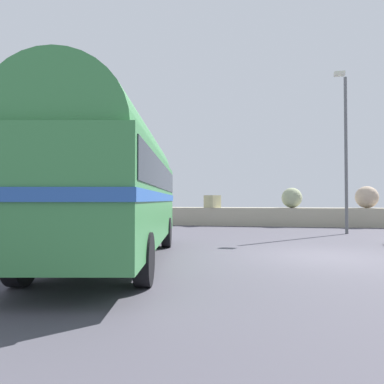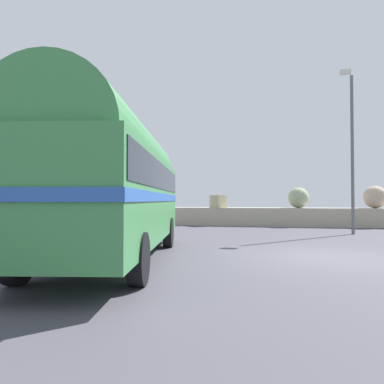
# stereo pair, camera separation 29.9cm
# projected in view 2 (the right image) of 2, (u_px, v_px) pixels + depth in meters

# --- Properties ---
(ground) EXTENTS (32.00, 26.00, 0.02)m
(ground) POSITION_uv_depth(u_px,v_px,m) (322.00, 258.00, 9.42)
(ground) COLOR #47454F
(breakwater) EXTENTS (31.36, 1.94, 2.48)m
(breakwater) POSITION_uv_depth(u_px,v_px,m) (298.00, 214.00, 20.90)
(breakwater) COLOR #ABA28C
(breakwater) RESTS_ON ground
(vintage_coach) EXTENTS (3.89, 8.87, 3.70)m
(vintage_coach) POSITION_uv_depth(u_px,v_px,m) (115.00, 181.00, 8.95)
(vintage_coach) COLOR black
(vintage_coach) RESTS_ON ground
(lamp_post) EXTENTS (0.72, 0.99, 7.23)m
(lamp_post) POSITION_uv_depth(u_px,v_px,m) (352.00, 145.00, 15.82)
(lamp_post) COLOR #5B5B60
(lamp_post) RESTS_ON ground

